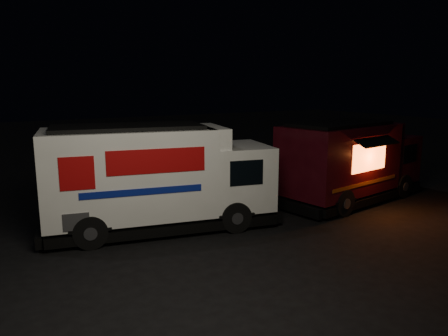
% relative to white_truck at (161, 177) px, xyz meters
% --- Properties ---
extents(ground, '(80.00, 80.00, 0.00)m').
position_rel_white_truck_xyz_m(ground, '(1.09, -1.55, -1.44)').
color(ground, black).
rests_on(ground, ground).
extents(white_truck, '(6.66, 3.46, 2.88)m').
position_rel_white_truck_xyz_m(white_truck, '(0.00, 0.00, 0.00)').
color(white_truck, white).
rests_on(white_truck, ground).
extents(red_truck, '(6.08, 2.99, 2.71)m').
position_rel_white_truck_xyz_m(red_truck, '(6.68, -0.56, -0.08)').
color(red_truck, '#3A0A11').
rests_on(red_truck, ground).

